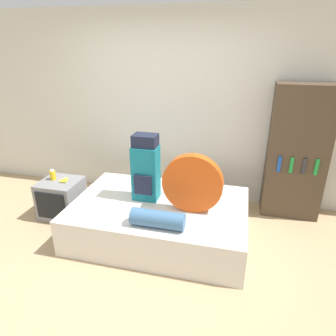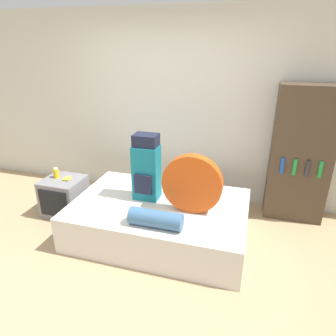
{
  "view_description": "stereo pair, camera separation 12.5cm",
  "coord_description": "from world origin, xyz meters",
  "px_view_note": "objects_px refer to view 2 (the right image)",
  "views": [
    {
      "loc": [
        1.04,
        -2.28,
        2.15
      ],
      "look_at": [
        0.31,
        0.64,
        0.88
      ],
      "focal_mm": 32.0,
      "sensor_mm": 36.0,
      "label": 1
    },
    {
      "loc": [
        1.16,
        -2.25,
        2.15
      ],
      "look_at": [
        0.31,
        0.64,
        0.88
      ],
      "focal_mm": 32.0,
      "sensor_mm": 36.0,
      "label": 2
    }
  ],
  "objects_px": {
    "tent_bag": "(192,184)",
    "canister": "(56,173)",
    "bookshelf": "(301,155)",
    "television": "(65,196)",
    "backpack": "(146,168)",
    "sleeping_roll": "(156,219)"
  },
  "relations": [
    {
      "from": "sleeping_roll",
      "to": "television",
      "type": "bearing_deg",
      "value": 158.34
    },
    {
      "from": "tent_bag",
      "to": "canister",
      "type": "height_order",
      "value": "tent_bag"
    },
    {
      "from": "tent_bag",
      "to": "television",
      "type": "distance_m",
      "value": 1.85
    },
    {
      "from": "tent_bag",
      "to": "bookshelf",
      "type": "distance_m",
      "value": 1.52
    },
    {
      "from": "backpack",
      "to": "sleeping_roll",
      "type": "relative_size",
      "value": 1.43
    },
    {
      "from": "sleeping_roll",
      "to": "canister",
      "type": "distance_m",
      "value": 1.72
    },
    {
      "from": "tent_bag",
      "to": "sleeping_roll",
      "type": "distance_m",
      "value": 0.55
    },
    {
      "from": "sleeping_roll",
      "to": "tent_bag",
      "type": "bearing_deg",
      "value": 55.6
    },
    {
      "from": "television",
      "to": "canister",
      "type": "relative_size",
      "value": 3.64
    },
    {
      "from": "canister",
      "to": "bookshelf",
      "type": "height_order",
      "value": "bookshelf"
    },
    {
      "from": "television",
      "to": "bookshelf",
      "type": "relative_size",
      "value": 0.29
    },
    {
      "from": "television",
      "to": "backpack",
      "type": "bearing_deg",
      "value": -1.83
    },
    {
      "from": "bookshelf",
      "to": "tent_bag",
      "type": "bearing_deg",
      "value": -139.78
    },
    {
      "from": "television",
      "to": "canister",
      "type": "distance_m",
      "value": 0.33
    },
    {
      "from": "bookshelf",
      "to": "backpack",
      "type": "bearing_deg",
      "value": -154.38
    },
    {
      "from": "television",
      "to": "canister",
      "type": "bearing_deg",
      "value": 162.08
    },
    {
      "from": "backpack",
      "to": "sleeping_roll",
      "type": "distance_m",
      "value": 0.69
    },
    {
      "from": "tent_bag",
      "to": "bookshelf",
      "type": "xyz_separation_m",
      "value": [
        1.16,
        0.98,
        0.1
      ]
    },
    {
      "from": "backpack",
      "to": "tent_bag",
      "type": "height_order",
      "value": "backpack"
    },
    {
      "from": "sleeping_roll",
      "to": "bookshelf",
      "type": "bearing_deg",
      "value": 43.96
    },
    {
      "from": "backpack",
      "to": "television",
      "type": "xyz_separation_m",
      "value": [
        -1.2,
        0.04,
        -0.56
      ]
    },
    {
      "from": "backpack",
      "to": "bookshelf",
      "type": "bearing_deg",
      "value": 25.62
    }
  ]
}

